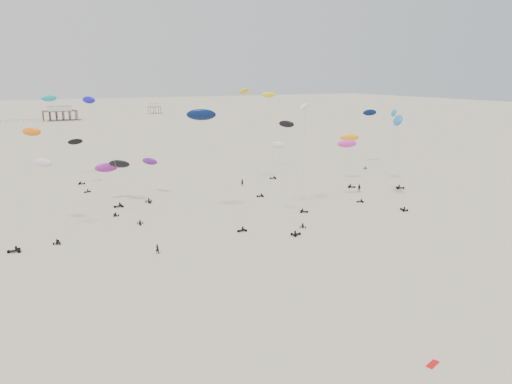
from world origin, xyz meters
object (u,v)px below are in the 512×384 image
pavilion_main (60,114)px  pavilion_small (154,109)px  rig_4 (350,145)px  rig_0 (150,172)px  spectator_0 (158,254)px  rig_9 (270,116)px

pavilion_main → pavilion_small: (70.00, 30.00, -0.74)m
pavilion_main → rig_4: (50.99, -236.66, 6.05)m
rig_0 → rig_4: 53.71m
pavilion_main → rig_0: bearing=-90.5°
pavilion_main → pavilion_small: size_ratio=2.33×
pavilion_small → rig_4: 267.42m
rig_0 → spectator_0: (-9.25, -38.92, -6.30)m
pavilion_small → rig_4: bearing=-94.1°
pavilion_main → rig_4: 242.17m
rig_0 → spectator_0: size_ratio=5.27×
pavilion_main → pavilion_small: bearing=23.2°
pavilion_main → rig_0: size_ratio=2.02×
spectator_0 → rig_4: bearing=-119.8°
rig_9 → pavilion_small: bearing=5.5°
rig_9 → spectator_0: 73.60m
pavilion_main → rig_4: rig_4 is taller
pavilion_small → spectator_0: (-81.29, -298.06, -3.49)m
pavilion_main → rig_9: bearing=-80.1°
rig_0 → spectator_0: 40.50m
pavilion_small → rig_9: bearing=-97.5°
rig_4 → spectator_0: (-62.27, -31.40, -10.28)m
pavilion_main → rig_0: 229.16m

